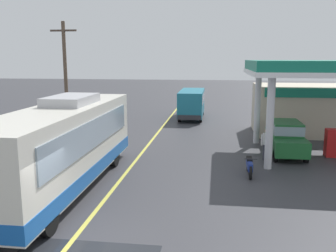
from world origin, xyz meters
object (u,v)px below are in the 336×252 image
minibus_opposing_lane (192,102)px  coach_bus_main (64,147)px  motorcycle_parked_forecourt (249,165)px  car_at_pump (286,136)px  pedestrian_near_pump (266,142)px

minibus_opposing_lane → coach_bus_main: bearing=-101.9°
motorcycle_parked_forecourt → minibus_opposing_lane: bearing=103.2°
car_at_pump → pedestrian_near_pump: bearing=-132.2°
pedestrian_near_pump → motorcycle_parked_forecourt: bearing=-111.9°
coach_bus_main → minibus_opposing_lane: size_ratio=1.80×
car_at_pump → pedestrian_near_pump: 1.79m
car_at_pump → motorcycle_parked_forecourt: 4.61m
minibus_opposing_lane → pedestrian_near_pump: bearing=-70.0°
motorcycle_parked_forecourt → coach_bus_main: bearing=-160.0°
motorcycle_parked_forecourt → pedestrian_near_pump: pedestrian_near_pump is taller
minibus_opposing_lane → car_at_pump: bearing=-63.1°
coach_bus_main → motorcycle_parked_forecourt: coach_bus_main is taller
car_at_pump → motorcycle_parked_forecourt: car_at_pump is taller
car_at_pump → minibus_opposing_lane: (-5.93, 11.69, 0.46)m
coach_bus_main → motorcycle_parked_forecourt: 8.14m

